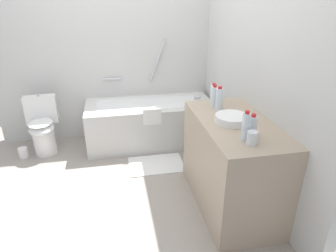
{
  "coord_description": "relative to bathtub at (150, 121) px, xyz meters",
  "views": [
    {
      "loc": [
        -0.0,
        -2.69,
        1.87
      ],
      "look_at": [
        0.54,
        0.09,
        0.58
      ],
      "focal_mm": 31.26,
      "sensor_mm": 36.0,
      "label": 1
    }
  ],
  "objects": [
    {
      "name": "sink_basin",
      "position": [
        0.52,
        -1.43,
        0.59
      ],
      "size": [
        0.29,
        0.29,
        0.07
      ],
      "primitive_type": "cylinder",
      "color": "white",
      "rests_on": "vanity_counter"
    },
    {
      "name": "water_bottle_4",
      "position": [
        0.49,
        -1.75,
        0.67
      ],
      "size": [
        0.06,
        0.06,
        0.24
      ],
      "color": "silver",
      "rests_on": "vanity_counter"
    },
    {
      "name": "drinking_glass_0",
      "position": [
        0.51,
        -1.83,
        0.61
      ],
      "size": [
        0.08,
        0.08,
        0.1
      ],
      "primitive_type": "cylinder",
      "color": "white",
      "rests_on": "vanity_counter"
    },
    {
      "name": "ground_plane",
      "position": [
        -0.45,
        -0.89,
        -0.3
      ],
      "size": [
        3.64,
        3.64,
        0.0
      ],
      "primitive_type": "plane",
      "color": "#9E9389"
    },
    {
      "name": "bath_mat",
      "position": [
        -0.02,
        -0.61,
        -0.3
      ],
      "size": [
        0.65,
        0.43,
        0.01
      ],
      "primitive_type": "cube",
      "color": "white",
      "rests_on": "ground_plane"
    },
    {
      "name": "water_bottle_2",
      "position": [
        0.57,
        -1.7,
        0.64
      ],
      "size": [
        0.06,
        0.06,
        0.18
      ],
      "color": "silver",
      "rests_on": "vanity_counter"
    },
    {
      "name": "toilet",
      "position": [
        -1.36,
        -0.02,
        0.04
      ],
      "size": [
        0.39,
        0.47,
        0.73
      ],
      "rotation": [
        0.0,
        0.0,
        -1.51
      ],
      "color": "white",
      "rests_on": "ground_plane"
    },
    {
      "name": "water_bottle_3",
      "position": [
        0.5,
        -1.02,
        0.66
      ],
      "size": [
        0.06,
        0.06,
        0.22
      ],
      "color": "silver",
      "rests_on": "vanity_counter"
    },
    {
      "name": "water_bottle_1",
      "position": [
        0.51,
        -1.12,
        0.66
      ],
      "size": [
        0.07,
        0.07,
        0.23
      ],
      "color": "silver",
      "rests_on": "vanity_counter"
    },
    {
      "name": "vanity_counter",
      "position": [
        0.57,
        -1.41,
        0.13
      ],
      "size": [
        0.61,
        1.19,
        0.86
      ],
      "primitive_type": "cube",
      "color": "tan",
      "rests_on": "ground_plane"
    },
    {
      "name": "water_bottle_0",
      "position": [
        0.53,
        -0.92,
        0.65
      ],
      "size": [
        0.07,
        0.07,
        0.2
      ],
      "color": "silver",
      "rests_on": "vanity_counter"
    },
    {
      "name": "wall_right_mirror",
      "position": [
        0.92,
        -0.89,
        0.89
      ],
      "size": [
        0.1,
        2.9,
        2.38
      ],
      "primitive_type": "cube",
      "color": "silver",
      "rests_on": "ground_plane"
    },
    {
      "name": "toilet_paper_roll",
      "position": [
        -1.62,
        -0.11,
        -0.24
      ],
      "size": [
        0.11,
        0.11,
        0.13
      ],
      "primitive_type": "cylinder",
      "color": "white",
      "rests_on": "ground_plane"
    },
    {
      "name": "bathtub",
      "position": [
        0.0,
        0.0,
        0.0
      ],
      "size": [
        1.65,
        0.72,
        1.33
      ],
      "color": "silver",
      "rests_on": "ground_plane"
    },
    {
      "name": "wall_back_tiled",
      "position": [
        -0.45,
        0.41,
        0.89
      ],
      "size": [
        3.04,
        0.1,
        2.38
      ],
      "primitive_type": "cube",
      "color": "silver",
      "rests_on": "ground_plane"
    },
    {
      "name": "sink_faucet",
      "position": [
        0.69,
        -1.43,
        0.59
      ],
      "size": [
        0.12,
        0.15,
        0.07
      ],
      "color": "#AAAAAF",
      "rests_on": "vanity_counter"
    }
  ]
}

